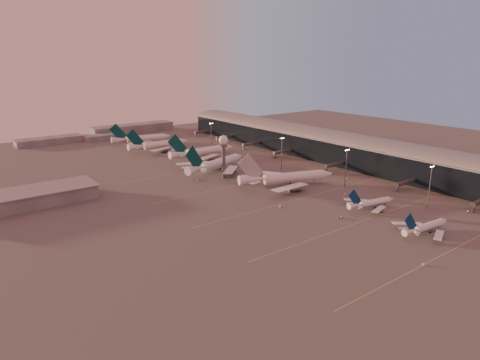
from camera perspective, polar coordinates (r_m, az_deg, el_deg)
ground at (r=212.13m, az=15.80°, el=-6.97°), size 700.00×700.00×0.00m
taxiway_markings at (r=267.20m, az=10.21°, el=-1.76°), size 180.00×185.25×0.02m
terminal at (r=355.93m, az=12.46°, el=4.35°), size 57.00×362.00×23.04m
hangar at (r=268.71m, az=-27.25°, el=-2.29°), size 82.00×27.00×8.50m
radar_tower at (r=292.45m, az=-2.22°, el=4.29°), size 6.40×6.40×31.10m
mast_a at (r=254.49m, az=24.00°, el=-0.62°), size 3.60×0.56×25.00m
mast_b at (r=281.24m, az=13.96°, el=1.83°), size 3.60×0.56×25.00m
mast_c at (r=314.08m, az=5.60°, el=3.71°), size 3.60×0.56×25.00m
mast_d at (r=382.53m, az=-3.84°, el=6.00°), size 3.60×0.56×25.00m
distant_horizon at (r=474.76m, az=-16.92°, el=6.12°), size 165.00×37.50×9.00m
narrowbody_near at (r=222.73m, az=23.55°, el=-5.88°), size 33.35×26.54×13.03m
narrowbody_mid at (r=247.53m, az=17.11°, el=-3.06°), size 33.09×26.19×13.02m
widebody_white at (r=278.71m, az=6.34°, el=0.02°), size 63.64×50.12×23.37m
greentail_a at (r=313.83m, az=-3.09°, el=1.95°), size 62.44×49.68×23.37m
greentail_b at (r=355.72m, az=-4.94°, el=3.60°), size 62.48×50.50×22.71m
greentail_c at (r=390.84m, az=-10.73°, el=4.48°), size 58.94×47.61×21.41m
greentail_d at (r=424.07m, az=-12.95°, el=5.25°), size 57.77×46.30×21.10m
gsv_truck_a at (r=190.42m, az=23.24°, el=-10.13°), size 5.24×3.60×2.00m
gsv_catering_a at (r=262.76m, az=28.17°, el=-3.40°), size 4.61×2.67×3.55m
gsv_tug_mid at (r=228.94m, az=13.30°, el=-4.90°), size 3.77×4.02×0.99m
gsv_truck_b at (r=268.05m, az=13.89°, el=-1.70°), size 5.17×2.66×1.99m
gsv_truck_c at (r=240.34m, az=5.43°, el=-3.39°), size 4.98×3.09×1.89m
gsv_catering_b at (r=301.40m, az=14.15°, el=0.44°), size 5.18×3.61×3.90m
gsv_tug_far at (r=294.42m, az=0.31°, el=0.27°), size 2.23×3.26×0.86m
gsv_truck_d at (r=290.18m, az=-5.54°, el=0.11°), size 2.98×6.05×2.34m
gsv_tug_hangar at (r=357.64m, az=-0.00°, el=3.15°), size 3.60×2.60×0.93m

